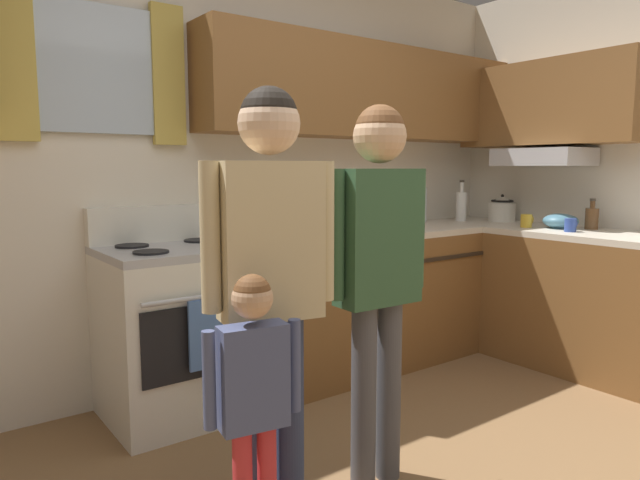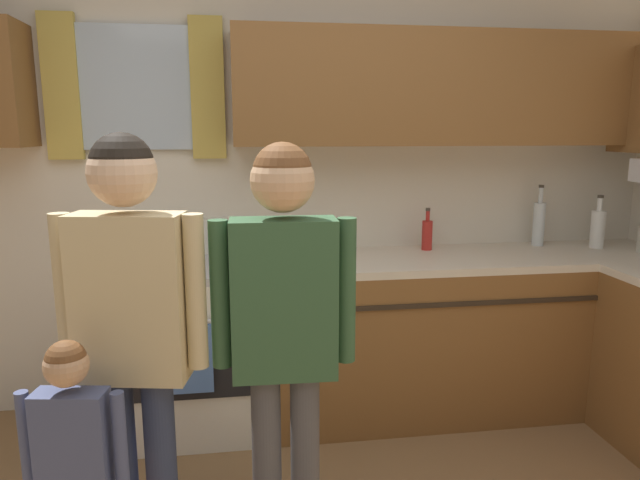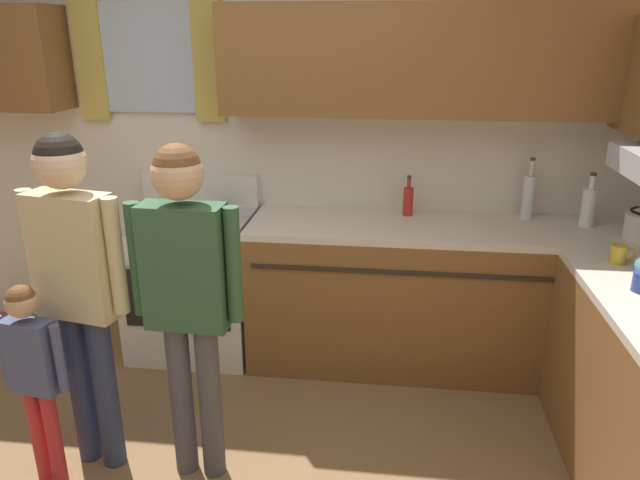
{
  "view_description": "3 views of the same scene",
  "coord_description": "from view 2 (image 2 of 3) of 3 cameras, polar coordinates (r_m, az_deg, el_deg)",
  "views": [
    {
      "loc": [
        -1.57,
        -1.26,
        1.31
      ],
      "look_at": [
        0.09,
        0.98,
        0.95
      ],
      "focal_mm": 32.17,
      "sensor_mm": 36.0,
      "label": 1
    },
    {
      "loc": [
        -0.19,
        -1.4,
        1.59
      ],
      "look_at": [
        0.14,
        0.77,
        1.16
      ],
      "focal_mm": 31.84,
      "sensor_mm": 36.0,
      "label": 2
    },
    {
      "loc": [
        0.8,
        -1.76,
        1.95
      ],
      "look_at": [
        0.46,
        0.94,
        0.99
      ],
      "focal_mm": 33.0,
      "sensor_mm": 36.0,
      "label": 3
    }
  ],
  "objects": [
    {
      "name": "back_wall_unit",
      "position": [
        3.23,
        -4.07,
        9.25
      ],
      "size": [
        4.6,
        0.42,
        2.6
      ],
      "color": "silver",
      "rests_on": "ground"
    },
    {
      "name": "kitchen_counter_run",
      "position": [
        3.21,
        24.03,
        -10.75
      ],
      "size": [
        2.32,
        2.19,
        0.9
      ],
      "color": "brown",
      "rests_on": "ground"
    },
    {
      "name": "stove_oven",
      "position": [
        3.16,
        -12.29,
        -10.05
      ],
      "size": [
        0.75,
        0.67,
        1.1
      ],
      "color": "silver",
      "rests_on": "ground"
    },
    {
      "name": "bottle_milk_white",
      "position": [
        3.73,
        26.14,
        1.11
      ],
      "size": [
        0.08,
        0.08,
        0.31
      ],
      "color": "white",
      "rests_on": "kitchen_counter_run"
    },
    {
      "name": "bottle_tall_clear",
      "position": [
        3.66,
        21.13,
        1.66
      ],
      "size": [
        0.07,
        0.07,
        0.37
      ],
      "color": "silver",
      "rests_on": "kitchen_counter_run"
    },
    {
      "name": "bottle_sauce_red",
      "position": [
        3.35,
        10.72,
        0.59
      ],
      "size": [
        0.06,
        0.06,
        0.25
      ],
      "color": "red",
      "rests_on": "kitchen_counter_run"
    },
    {
      "name": "adult_holding_child",
      "position": [
        1.95,
        -18.4,
        -7.19
      ],
      "size": [
        0.49,
        0.21,
        1.58
      ],
      "color": "#2D3856",
      "rests_on": "ground"
    },
    {
      "name": "adult_in_plaid",
      "position": [
        1.92,
        -3.62,
        -7.56
      ],
      "size": [
        0.48,
        0.21,
        1.55
      ],
      "color": "#4C4C51",
      "rests_on": "ground"
    },
    {
      "name": "small_child",
      "position": [
        2.0,
        -23.47,
        -19.11
      ],
      "size": [
        0.33,
        0.13,
        0.98
      ],
      "color": "red",
      "rests_on": "ground"
    }
  ]
}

